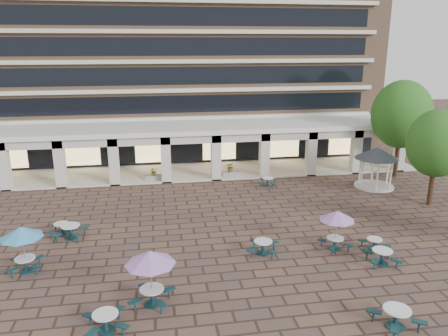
{
  "coord_description": "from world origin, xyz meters",
  "views": [
    {
      "loc": [
        -3.07,
        -23.04,
        11.3
      ],
      "look_at": [
        1.25,
        3.0,
        3.73
      ],
      "focal_mm": 35.0,
      "sensor_mm": 36.0,
      "label": 1
    }
  ],
  "objects": [
    {
      "name": "ground",
      "position": [
        0.0,
        0.0,
        0.0
      ],
      "size": [
        120.0,
        120.0,
        0.0
      ],
      "primitive_type": "plane",
      "color": "brown",
      "rests_on": "ground"
    },
    {
      "name": "apartment_building",
      "position": [
        0.0,
        25.47,
        12.6
      ],
      "size": [
        40.0,
        15.5,
        25.2
      ],
      "color": "#8F6C50",
      "rests_on": "ground"
    },
    {
      "name": "retail_arcade",
      "position": [
        0.0,
        14.8,
        3.0
      ],
      "size": [
        42.0,
        6.6,
        4.4
      ],
      "color": "white",
      "rests_on": "ground"
    },
    {
      "name": "picnic_table_2",
      "position": [
        6.46,
        -8.88,
        0.51
      ],
      "size": [
        2.15,
        2.15,
        0.85
      ],
      "rotation": [
        0.0,
        0.0,
        0.2
      ],
      "color": "#14393C",
      "rests_on": "ground"
    },
    {
      "name": "picnic_table_3",
      "position": [
        9.05,
        -2.14,
        0.39
      ],
      "size": [
        1.55,
        1.55,
        0.65
      ],
      "rotation": [
        0.0,
        0.0,
        0.09
      ],
      "color": "#14393C",
      "rests_on": "ground"
    },
    {
      "name": "picnic_table_4",
      "position": [
        -9.8,
        -1.57,
        2.1
      ],
      "size": [
        2.14,
        2.14,
        2.47
      ],
      "rotation": [
        0.0,
        0.0,
        0.09
      ],
      "color": "#14393C",
      "rests_on": "ground"
    },
    {
      "name": "picnic_table_5",
      "position": [
        -5.31,
        -7.17,
        0.47
      ],
      "size": [
        2.01,
        2.01,
        0.79
      ],
      "rotation": [
        0.0,
        0.0,
        0.2
      ],
      "color": "#14393C",
      "rests_on": "ground"
    },
    {
      "name": "picnic_table_6",
      "position": [
        -3.44,
        -5.61,
        2.23
      ],
      "size": [
        2.27,
        2.27,
        2.62
      ],
      "rotation": [
        0.0,
        0.0,
        -0.32
      ],
      "color": "#14393C",
      "rests_on": "ground"
    },
    {
      "name": "picnic_table_7",
      "position": [
        8.61,
        -3.78,
        0.48
      ],
      "size": [
        1.96,
        1.96,
        0.8
      ],
      "rotation": [
        0.0,
        0.0,
        -0.14
      ],
      "color": "#14393C",
      "rests_on": "ground"
    },
    {
      "name": "picnic_table_8",
      "position": [
        -8.2,
        2.18,
        0.51
      ],
      "size": [
        2.15,
        2.15,
        0.85
      ],
      "rotation": [
        0.0,
        0.0,
        -0.2
      ],
      "color": "#14393C",
      "rests_on": "ground"
    },
    {
      "name": "picnic_table_10",
      "position": [
        2.68,
        -1.63,
        0.46
      ],
      "size": [
        2.07,
        2.07,
        0.77
      ],
      "rotation": [
        0.0,
        0.0,
        -0.35
      ],
      "color": "#14393C",
      "rests_on": "ground"
    },
    {
      "name": "picnic_table_11",
      "position": [
        6.84,
        -1.78,
        1.97
      ],
      "size": [
        2.01,
        2.01,
        2.32
      ],
      "rotation": [
        0.0,
        0.0,
        0.19
      ],
      "color": "#14393C",
      "rests_on": "ground"
    },
    {
      "name": "picnic_table_12",
      "position": [
        -8.84,
        2.9,
        0.42
      ],
      "size": [
        1.61,
        1.61,
        0.71
      ],
      "rotation": [
        0.0,
        0.0,
        -0.02
      ],
      "color": "#14393C",
      "rests_on": "ground"
    },
    {
      "name": "picnic_table_13",
      "position": [
        6.05,
        10.0,
        0.41
      ],
      "size": [
        1.86,
        1.86,
        0.68
      ],
      "rotation": [
        0.0,
        0.0,
        -0.41
      ],
      "color": "#14393C",
      "rests_on": "ground"
    },
    {
      "name": "gazebo",
      "position": [
        14.53,
        8.33,
        2.47
      ],
      "size": [
        3.52,
        3.52,
        3.27
      ],
      "rotation": [
        0.0,
        0.0,
        0.19
      ],
      "color": "beige",
      "rests_on": "ground"
    },
    {
      "name": "tree_east_a",
      "position": [
        16.53,
        3.91,
        4.53
      ],
      "size": [
        4.17,
        4.17,
        6.94
      ],
      "color": "#3C2518",
      "rests_on": "ground"
    },
    {
      "name": "tree_east_c",
      "position": [
        17.8,
        10.76,
        5.47
      ],
      "size": [
        5.03,
        5.03,
        8.38
      ],
      "color": "#3C2518",
      "rests_on": "ground"
    },
    {
      "name": "planter_left",
      "position": [
        -3.16,
        12.9,
        0.46
      ],
      "size": [
        1.5,
        0.69,
        1.21
      ],
      "color": "gray",
      "rests_on": "ground"
    },
    {
      "name": "planter_right",
      "position": [
        3.47,
        12.9,
        0.59
      ],
      "size": [
        1.5,
        0.91,
        1.36
      ],
      "color": "gray",
      "rests_on": "ground"
    }
  ]
}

